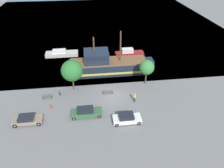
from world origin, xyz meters
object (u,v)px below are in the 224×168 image
parked_car_curb_mid (127,118)px  bench_promenade_west (47,96)px  parked_car_curb_front (27,119)px  bench_promenade_east (108,92)px  moored_boat_outer (61,53)px  pedestrian_walking_far (59,92)px  moored_boat_dockside (129,53)px  pedestrian_walking_near (135,97)px  parked_car_curb_rear (86,112)px  pirate_ship (107,64)px  fire_hydrant (51,106)px

parked_car_curb_mid → bench_promenade_west: 14.86m
parked_car_curb_front → bench_promenade_east: 14.19m
moored_boat_outer → pedestrian_walking_far: bearing=-87.2°
moored_boat_dockside → moored_boat_outer: bearing=174.0°
moored_boat_outer → pedestrian_walking_near: bearing=-55.9°
parked_car_curb_rear → pedestrian_walking_near: bearing=17.7°
pedestrian_walking_near → parked_car_curb_front: bearing=-169.4°
pirate_ship → pedestrian_walking_far: pirate_ship is taller
moored_boat_dockside → pedestrian_walking_far: size_ratio=4.40×
moored_boat_dockside → parked_car_curb_rear: moored_boat_dockside is taller
pirate_ship → pedestrian_walking_near: pirate_ship is taller
moored_boat_dockside → fire_hydrant: (-16.51, -18.54, -0.21)m
fire_hydrant → pedestrian_walking_far: (1.12, 3.61, 0.36)m
parked_car_curb_rear → bench_promenade_east: parked_car_curb_rear is taller
pirate_ship → fire_hydrant: bearing=-133.4°
pirate_ship → parked_car_curb_rear: size_ratio=3.68×
parked_car_curb_mid → fire_hydrant: (-11.72, 4.75, -0.33)m
parked_car_curb_front → pedestrian_walking_near: (17.10, 3.18, 0.23)m
parked_car_curb_rear → bench_promenade_west: (-6.70, 5.47, -0.29)m
pirate_ship → fire_hydrant: size_ratio=23.05×
parked_car_curb_front → parked_car_curb_mid: size_ratio=1.03×
moored_boat_outer → parked_car_curb_mid: parked_car_curb_mid is taller
parked_car_curb_front → pedestrian_walking_far: 7.93m
parked_car_curb_rear → bench_promenade_east: 6.81m
moored_boat_outer → pedestrian_walking_far: 16.65m
pirate_ship → bench_promenade_east: 8.17m
pirate_ship → parked_car_curb_front: size_ratio=4.01×
parked_car_curb_rear → bench_promenade_east: bearing=53.8°
pirate_ship → parked_car_curb_mid: size_ratio=4.15×
parked_car_curb_mid → fire_hydrant: 12.65m
parked_car_curb_mid → bench_promenade_west: (-12.72, 7.68, -0.31)m
fire_hydrant → bench_promenade_west: size_ratio=0.48×
pirate_ship → parked_car_curb_front: pirate_ship is taller
bench_promenade_west → pedestrian_walking_far: 2.25m
fire_hydrant → pedestrian_walking_far: bearing=72.8°
pirate_ship → moored_boat_outer: pirate_ship is taller
pirate_ship → bench_promenade_west: size_ratio=11.14×
pedestrian_walking_near → pedestrian_walking_far: pedestrian_walking_near is taller
bench_promenade_east → moored_boat_outer: bearing=118.5°
moored_boat_dockside → bench_promenade_east: moored_boat_dockside is taller
moored_boat_dockside → moored_boat_outer: moored_boat_dockside is taller
moored_boat_dockside → moored_boat_outer: size_ratio=0.89×
parked_car_curb_mid → pedestrian_walking_far: 13.50m
pirate_ship → bench_promenade_west: (-11.38, -8.05, -1.32)m
moored_boat_outer → pedestrian_walking_far: (0.81, -16.63, 0.19)m
parked_car_curb_mid → bench_promenade_east: (-2.01, 7.69, -0.30)m
pirate_ship → pedestrian_walking_near: 11.49m
parked_car_curb_front → pedestrian_walking_far: size_ratio=2.84×
parked_car_curb_mid → pedestrian_walking_far: size_ratio=2.75×
pirate_ship → parked_car_curb_mid: (1.34, -15.73, -1.02)m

